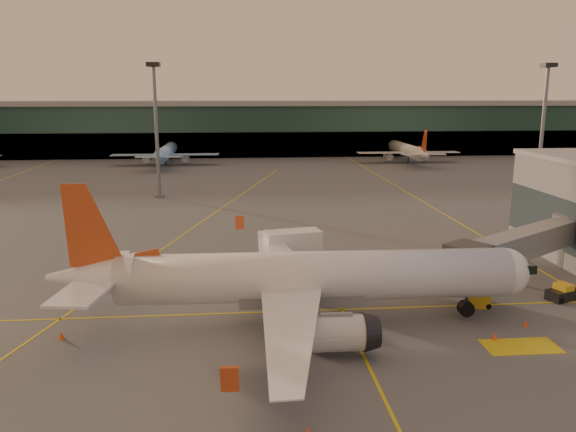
{
  "coord_description": "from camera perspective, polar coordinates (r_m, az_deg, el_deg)",
  "views": [
    {
      "loc": [
        -4.37,
        -44.06,
        19.93
      ],
      "look_at": [
        1.59,
        23.8,
        5.0
      ],
      "focal_mm": 35.0,
      "sensor_mm": 36.0,
      "label": 1
    }
  ],
  "objects": [
    {
      "name": "cone_nose",
      "position": [
        54.07,
        23.01,
        -10.02
      ],
      "size": [
        0.41,
        0.41,
        0.53
      ],
      "color": "#FA480D",
      "rests_on": "ground"
    },
    {
      "name": "terminal",
      "position": [
        186.24,
        -3.7,
        8.9
      ],
      "size": [
        400.0,
        20.0,
        17.6
      ],
      "color": "#19382D",
      "rests_on": "ground"
    },
    {
      "name": "jet_bridge",
      "position": [
        64.87,
        23.47,
        -2.61
      ],
      "size": [
        21.76,
        15.88,
        6.16
      ],
      "color": "slate",
      "rests_on": "ground"
    },
    {
      "name": "main_airplane",
      "position": [
        49.11,
        1.1,
        -6.41
      ],
      "size": [
        42.08,
        37.82,
        12.72
      ],
      "rotation": [
        0.0,
        0.0,
        -0.02
      ],
      "color": "white",
      "rests_on": "ground"
    },
    {
      "name": "ground",
      "position": [
        48.56,
        0.6,
        -11.87
      ],
      "size": [
        600.0,
        600.0,
        0.0
      ],
      "primitive_type": "plane",
      "color": "#4C4F54",
      "rests_on": "ground"
    },
    {
      "name": "taxi_markings",
      "position": [
        90.81,
        -6.75,
        -0.4
      ],
      "size": [
        100.12,
        173.0,
        0.01
      ],
      "color": "gold",
      "rests_on": "ground"
    },
    {
      "name": "mast_east_near",
      "position": [
        121.65,
        24.52,
        8.88
      ],
      "size": [
        2.4,
        2.4,
        25.6
      ],
      "color": "slate",
      "rests_on": "ground"
    },
    {
      "name": "distant_aircraft_row",
      "position": [
        164.13,
        -10.83,
        5.17
      ],
      "size": [
        290.0,
        34.0,
        13.0
      ],
      "color": "#8BC0E9",
      "rests_on": "ground"
    },
    {
      "name": "pushback_tug",
      "position": [
        62.05,
        26.16,
        -7.04
      ],
      "size": [
        3.57,
        2.7,
        1.64
      ],
      "rotation": [
        0.0,
        0.0,
        0.36
      ],
      "color": "black",
      "rests_on": "ground"
    },
    {
      "name": "cone_wing_left",
      "position": [
        67.74,
        -1.11,
        -4.53
      ],
      "size": [
        0.42,
        0.42,
        0.53
      ],
      "color": "#FA480D",
      "rests_on": "ground"
    },
    {
      "name": "mast_west_near",
      "position": [
        111.28,
        -13.26,
        9.43
      ],
      "size": [
        2.4,
        2.4,
        25.6
      ],
      "color": "slate",
      "rests_on": "ground"
    },
    {
      "name": "cone_fwd",
      "position": [
        50.37,
        20.27,
        -11.43
      ],
      "size": [
        0.44,
        0.44,
        0.56
      ],
      "color": "#FA480D",
      "rests_on": "ground"
    },
    {
      "name": "gpu_cart",
      "position": [
        56.92,
        18.75,
        -8.16
      ],
      "size": [
        2.27,
        1.5,
        1.26
      ],
      "rotation": [
        0.0,
        0.0,
        -0.1
      ],
      "color": "gold",
      "rests_on": "ground"
    },
    {
      "name": "cone_wing_right",
      "position": [
        35.79,
        2.06,
        -20.99
      ],
      "size": [
        0.42,
        0.42,
        0.53
      ],
      "color": "#FA480D",
      "rests_on": "ground"
    },
    {
      "name": "cone_tail",
      "position": [
        51.12,
        -22.04,
        -11.17
      ],
      "size": [
        0.5,
        0.5,
        0.63
      ],
      "color": "#FA480D",
      "rests_on": "ground"
    },
    {
      "name": "catering_truck",
      "position": [
        63.44,
        0.56,
        -3.36
      ],
      "size": [
        6.63,
        3.82,
        4.83
      ],
      "rotation": [
        0.0,
        0.0,
        0.19
      ],
      "color": "red",
      "rests_on": "ground"
    }
  ]
}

